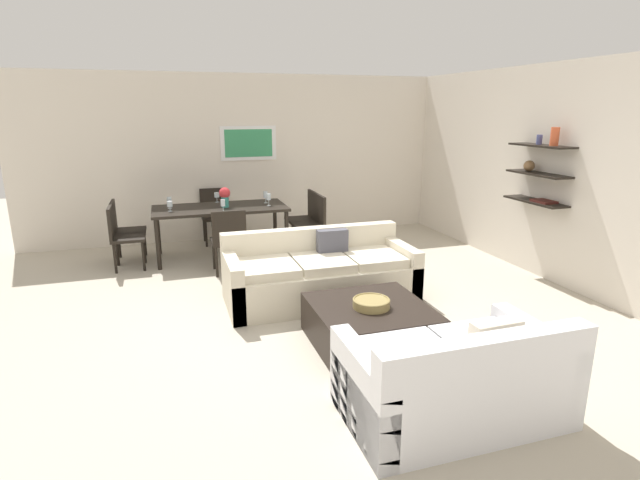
# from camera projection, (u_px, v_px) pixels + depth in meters

# --- Properties ---
(ground_plane) EXTENTS (18.00, 18.00, 0.00)m
(ground_plane) POSITION_uv_depth(u_px,v_px,m) (330.00, 310.00, 5.43)
(ground_plane) COLOR #BCB29E
(back_wall_unit) EXTENTS (8.40, 0.09, 2.70)m
(back_wall_unit) POSITION_uv_depth(u_px,v_px,m) (281.00, 157.00, 8.42)
(back_wall_unit) COLOR silver
(back_wall_unit) RESTS_ON ground
(right_wall_shelf_unit) EXTENTS (0.34, 8.20, 2.70)m
(right_wall_shelf_unit) POSITION_uv_depth(u_px,v_px,m) (533.00, 171.00, 6.51)
(right_wall_shelf_unit) COLOR silver
(right_wall_shelf_unit) RESTS_ON ground
(sofa_beige) EXTENTS (2.14, 0.90, 0.78)m
(sofa_beige) POSITION_uv_depth(u_px,v_px,m) (320.00, 275.00, 5.66)
(sofa_beige) COLOR beige
(sofa_beige) RESTS_ON ground
(loveseat_white) EXTENTS (1.53, 0.90, 0.78)m
(loveseat_white) POSITION_uv_depth(u_px,v_px,m) (455.00, 380.00, 3.48)
(loveseat_white) COLOR white
(loveseat_white) RESTS_ON ground
(coffee_table) EXTENTS (1.05, 1.05, 0.38)m
(coffee_table) POSITION_uv_depth(u_px,v_px,m) (370.00, 325.00, 4.61)
(coffee_table) COLOR black
(coffee_table) RESTS_ON ground
(decorative_bowl) EXTENTS (0.34, 0.34, 0.08)m
(decorative_bowl) POSITION_uv_depth(u_px,v_px,m) (371.00, 303.00, 4.51)
(decorative_bowl) COLOR #99844C
(decorative_bowl) RESTS_ON coffee_table
(dining_table) EXTENTS (1.92, 0.91, 0.75)m
(dining_table) POSITION_uv_depth(u_px,v_px,m) (220.00, 211.00, 7.24)
(dining_table) COLOR black
(dining_table) RESTS_ON ground
(dining_chair_foot) EXTENTS (0.44, 0.44, 0.88)m
(dining_chair_foot) POSITION_uv_depth(u_px,v_px,m) (229.00, 237.00, 6.49)
(dining_chair_foot) COLOR black
(dining_chair_foot) RESTS_ON ground
(dining_chair_head) EXTENTS (0.44, 0.44, 0.88)m
(dining_chair_head) POSITION_uv_depth(u_px,v_px,m) (215.00, 212.00, 8.08)
(dining_chair_head) COLOR black
(dining_chair_head) RESTS_ON ground
(dining_chair_left_far) EXTENTS (0.44, 0.44, 0.88)m
(dining_chair_left_far) POSITION_uv_depth(u_px,v_px,m) (123.00, 227.00, 7.08)
(dining_chair_left_far) COLOR black
(dining_chair_left_far) RESTS_ON ground
(dining_chair_left_near) EXTENTS (0.44, 0.44, 0.88)m
(dining_chair_left_near) POSITION_uv_depth(u_px,v_px,m) (121.00, 233.00, 6.70)
(dining_chair_left_near) COLOR black
(dining_chair_left_near) RESTS_ON ground
(dining_chair_right_near) EXTENTS (0.44, 0.44, 0.88)m
(dining_chair_right_near) POSITION_uv_depth(u_px,v_px,m) (313.00, 220.00, 7.49)
(dining_chair_right_near) COLOR black
(dining_chair_right_near) RESTS_ON ground
(dining_chair_right_far) EXTENTS (0.44, 0.44, 0.88)m
(dining_chair_right_far) POSITION_uv_depth(u_px,v_px,m) (306.00, 215.00, 7.87)
(dining_chair_right_far) COLOR black
(dining_chair_right_far) RESTS_ON ground
(wine_glass_left_far) EXTENTS (0.07, 0.07, 0.17)m
(wine_glass_left_far) POSITION_uv_depth(u_px,v_px,m) (169.00, 200.00, 7.09)
(wine_glass_left_far) COLOR silver
(wine_glass_left_far) RESTS_ON dining_table
(wine_glass_head) EXTENTS (0.07, 0.07, 0.15)m
(wine_glass_head) POSITION_uv_depth(u_px,v_px,m) (217.00, 195.00, 7.56)
(wine_glass_head) COLOR silver
(wine_glass_head) RESTS_ON dining_table
(wine_glass_right_far) EXTENTS (0.07, 0.07, 0.18)m
(wine_glass_right_far) POSITION_uv_depth(u_px,v_px,m) (266.00, 195.00, 7.50)
(wine_glass_right_far) COLOR silver
(wine_glass_right_far) RESTS_ON dining_table
(wine_glass_right_near) EXTENTS (0.07, 0.07, 0.18)m
(wine_glass_right_near) POSITION_uv_depth(u_px,v_px,m) (269.00, 197.00, 7.29)
(wine_glass_right_near) COLOR silver
(wine_glass_right_near) RESTS_ON dining_table
(wine_glass_foot) EXTENTS (0.06, 0.06, 0.18)m
(wine_glass_foot) POSITION_uv_depth(u_px,v_px,m) (223.00, 203.00, 6.83)
(wine_glass_foot) COLOR silver
(wine_glass_foot) RESTS_ON dining_table
(wine_glass_left_near) EXTENTS (0.08, 0.08, 0.14)m
(wine_glass_left_near) POSITION_uv_depth(u_px,v_px,m) (170.00, 204.00, 6.89)
(wine_glass_left_near) COLOR silver
(wine_glass_left_near) RESTS_ON dining_table
(centerpiece_vase) EXTENTS (0.16, 0.16, 0.29)m
(centerpiece_vase) POSITION_uv_depth(u_px,v_px,m) (225.00, 196.00, 7.16)
(centerpiece_vase) COLOR teal
(centerpiece_vase) RESTS_ON dining_table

